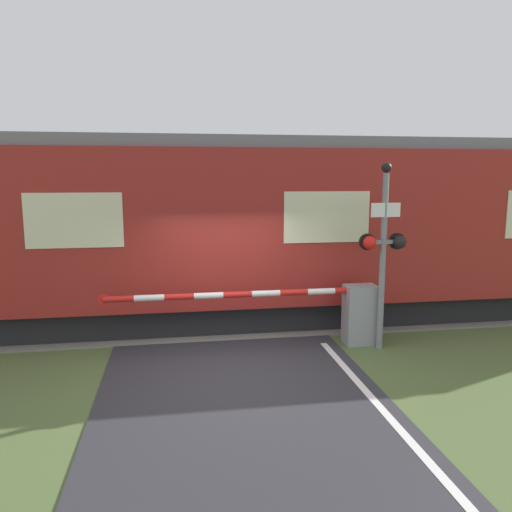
% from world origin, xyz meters
% --- Properties ---
extents(ground_plane, '(80.00, 80.00, 0.00)m').
position_xyz_m(ground_plane, '(0.00, 0.00, 0.00)').
color(ground_plane, '#4C6033').
extents(track_bed, '(36.00, 3.20, 0.13)m').
position_xyz_m(track_bed, '(0.00, 3.07, 0.02)').
color(track_bed, slate).
rests_on(track_bed, ground_plane).
extents(train, '(17.09, 3.06, 3.94)m').
position_xyz_m(train, '(2.02, 3.07, 2.02)').
color(train, black).
rests_on(train, ground_plane).
extents(crossing_barrier, '(5.10, 0.44, 1.15)m').
position_xyz_m(crossing_barrier, '(2.16, 0.96, 0.65)').
color(crossing_barrier, gray).
rests_on(crossing_barrier, ground_plane).
extents(signal_post, '(0.87, 0.26, 3.41)m').
position_xyz_m(signal_post, '(2.81, 0.64, 1.93)').
color(signal_post, gray).
rests_on(signal_post, ground_plane).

